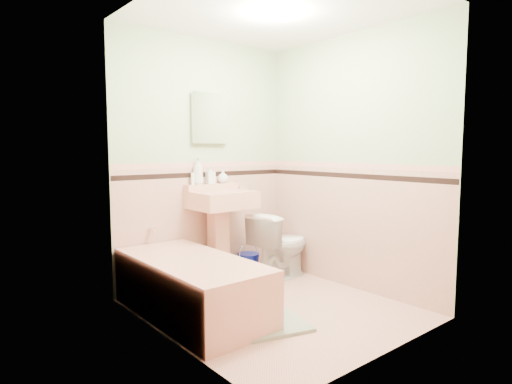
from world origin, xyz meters
TOP-DOWN VIEW (x-y plane):
  - floor at (0.00, 0.00)m, footprint 2.20×2.20m
  - ceiling at (0.00, 0.00)m, footprint 2.20×2.20m
  - wall_back at (0.00, 1.10)m, footprint 2.50×0.00m
  - wall_front at (0.00, -1.10)m, footprint 2.50×0.00m
  - wall_left at (-1.00, 0.00)m, footprint 0.00×2.50m
  - wall_right at (1.00, 0.00)m, footprint 0.00×2.50m
  - wainscot_back at (0.00, 1.09)m, footprint 2.00×0.00m
  - wainscot_front at (0.00, -1.09)m, footprint 2.00×0.00m
  - wainscot_left at (-0.99, 0.00)m, footprint 0.00×2.20m
  - wainscot_right at (0.99, 0.00)m, footprint 0.00×2.20m
  - accent_back at (0.00, 1.08)m, footprint 2.00×0.00m
  - accent_front at (0.00, -1.08)m, footprint 2.00×0.00m
  - accent_left at (-0.98, 0.00)m, footprint 0.00×2.20m
  - accent_right at (0.98, 0.00)m, footprint 0.00×2.20m
  - cap_back at (0.00, 1.08)m, footprint 2.00×0.00m
  - cap_front at (0.00, -1.08)m, footprint 2.00×0.00m
  - cap_left at (-0.98, 0.00)m, footprint 0.00×2.20m
  - cap_right at (0.98, 0.00)m, footprint 0.00×2.20m
  - bathtub at (-0.63, 0.33)m, footprint 0.70×1.50m
  - tub_faucet at (-0.63, 1.05)m, footprint 0.04×0.12m
  - sink at (0.05, 0.86)m, footprint 0.61×0.50m
  - sink_faucet at (0.05, 1.00)m, footprint 0.02×0.02m
  - medicine_cabinet at (0.05, 1.07)m, footprint 0.40×0.04m
  - soap_dish at (0.47, 1.06)m, footprint 0.11×0.07m
  - soap_bottle_left at (-0.11, 1.04)m, footprint 0.13×0.13m
  - soap_bottle_mid at (0.04, 1.04)m, footprint 0.09×0.09m
  - soap_bottle_right at (0.20, 1.04)m, footprint 0.12×0.12m
  - tube at (-0.18, 1.04)m, footprint 0.04×0.04m
  - toilet at (0.65, 0.62)m, footprint 0.75×0.50m
  - bucket at (0.45, 0.93)m, footprint 0.32×0.32m
  - bath_mat at (-0.35, -0.25)m, footprint 0.79×0.63m
  - shoe at (-0.27, -0.19)m, footprint 0.18×0.13m

SIDE VIEW (x-z plane):
  - floor at x=0.00m, z-range 0.00..0.00m
  - bath_mat at x=-0.35m, z-range 0.00..0.03m
  - shoe at x=-0.27m, z-range 0.03..0.09m
  - bucket at x=0.45m, z-range 0.00..0.24m
  - bathtub at x=-0.63m, z-range 0.00..0.45m
  - toilet at x=0.65m, z-range 0.00..0.72m
  - sink at x=0.05m, z-range 0.00..0.96m
  - wainscot_back at x=0.00m, z-range -0.40..1.60m
  - wainscot_front at x=0.00m, z-range -0.40..1.60m
  - wainscot_left at x=-0.99m, z-range -0.50..1.70m
  - wainscot_right at x=0.99m, z-range -0.50..1.70m
  - tub_faucet at x=-0.63m, z-range 0.61..0.65m
  - sink_faucet at x=0.05m, z-range 0.90..1.00m
  - soap_dish at x=0.47m, z-range 0.93..0.97m
  - tube at x=-0.18m, z-range 1.03..1.15m
  - soap_bottle_right at x=0.20m, z-range 1.03..1.16m
  - soap_bottle_mid at x=0.04m, z-range 1.03..1.21m
  - accent_left at x=-0.98m, z-range 0.02..2.22m
  - accent_right at x=0.98m, z-range 0.02..2.22m
  - accent_back at x=0.00m, z-range 0.12..2.12m
  - accent_front at x=0.00m, z-range 0.12..2.12m
  - soap_bottle_left at x=-0.11m, z-range 1.03..1.30m
  - cap_back at x=0.00m, z-range 0.22..2.22m
  - cap_front at x=0.00m, z-range 0.22..2.22m
  - cap_left at x=-0.98m, z-range 0.12..2.32m
  - cap_right at x=0.98m, z-range 0.12..2.32m
  - wall_back at x=0.00m, z-range 0.00..2.50m
  - wall_front at x=0.00m, z-range 0.00..2.50m
  - wall_left at x=-1.00m, z-range 0.00..2.50m
  - wall_right at x=1.00m, z-range 0.00..2.50m
  - medicine_cabinet at x=0.05m, z-range 1.45..1.95m
  - ceiling at x=0.00m, z-range 2.50..2.50m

